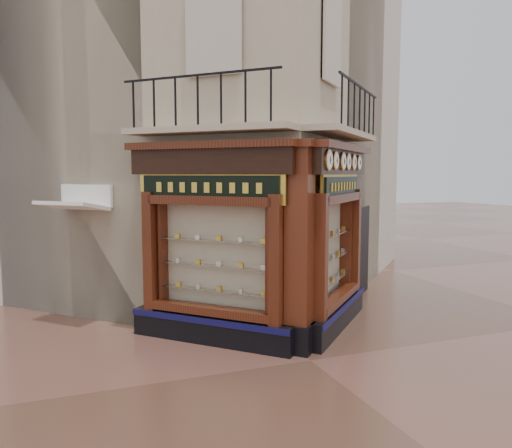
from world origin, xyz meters
name	(u,v)px	position (x,y,z in m)	size (l,w,h in m)	color
ground	(310,360)	(0.00, 0.00, 0.00)	(80.00, 80.00, 0.00)	#543427
main_building	(214,80)	(0.00, 6.16, 6.00)	(8.00, 8.00, 12.00)	#B8AB90
neighbour_left	(116,105)	(-2.47, 8.63, 5.50)	(8.00, 8.00, 11.00)	beige
neighbour_right	(263,112)	(2.47, 8.63, 5.50)	(8.00, 8.00, 11.00)	beige
shopfront_left	(211,245)	(-1.41, 1.57, 1.98)	(2.86, 2.86, 3.98)	black
shopfront_right	(337,238)	(1.41, 1.57, 1.98)	(2.86, 2.86, 3.98)	black
corner_pilaster	(299,250)	(0.00, 0.50, 1.95)	(0.85, 0.85, 3.98)	black
balcony	(279,131)	(0.00, 1.49, 4.22)	(5.94, 2.97, 1.03)	#B8AB90
clock_a	(329,160)	(0.57, 0.47, 3.62)	(0.32, 0.32, 0.40)	#B8933D
clock_b	(335,161)	(0.90, 0.80, 3.62)	(0.29, 0.29, 0.36)	#B8933D
clock_c	(343,161)	(1.31, 1.20, 3.62)	(0.30, 0.30, 0.37)	#B8933D
clock_d	(348,162)	(1.62, 1.52, 3.62)	(0.29, 0.29, 0.36)	#B8933D
clock_e	(354,162)	(1.98, 1.88, 3.62)	(0.29, 0.29, 0.36)	#B8933D
clock_f	(359,163)	(2.34, 2.24, 3.62)	(0.28, 0.28, 0.35)	#B8933D
awning	(76,325)	(-3.93, 3.72, 0.00)	(1.43, 0.86, 0.08)	white
signboard_left	(208,187)	(-1.46, 1.51, 3.10)	(2.30, 2.30, 0.62)	gold
signboard_right	(341,186)	(1.46, 1.51, 3.10)	(1.99, 1.99, 0.53)	gold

